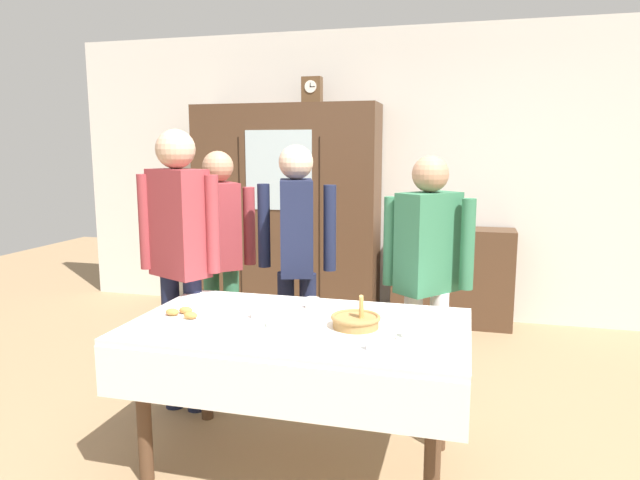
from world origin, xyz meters
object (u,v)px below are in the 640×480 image
(bread_basket, at_px, (356,320))
(spoon_back_edge, at_px, (271,307))
(wall_cabinet, at_px, (287,211))
(tea_cup_near_left, at_px, (274,322))
(tea_cup_front_edge, at_px, (410,333))
(person_near_right_end, at_px, (179,243))
(person_beside_shelf, at_px, (428,263))
(tea_cup_mid_left, at_px, (376,346))
(tea_cup_back_edge, at_px, (313,304))
(mantel_clock, at_px, (312,90))
(spoon_mid_left, at_px, (240,301))
(spoon_center, at_px, (406,311))
(bookshelf_low, at_px, (452,276))
(person_behind_table_right, at_px, (220,242))
(person_by_cabinet, at_px, (296,245))
(dining_table, at_px, (297,345))
(book_stack, at_px, (454,224))
(tea_cup_far_right, at_px, (259,314))
(pastry_plate, at_px, (182,317))

(bread_basket, distance_m, spoon_back_edge, 0.56)
(wall_cabinet, xyz_separation_m, tea_cup_near_left, (0.81, -2.66, -0.22))
(tea_cup_front_edge, distance_m, person_near_right_end, 1.54)
(person_near_right_end, height_order, person_beside_shelf, person_near_right_end)
(tea_cup_mid_left, bearing_deg, person_near_right_end, 150.88)
(tea_cup_back_edge, height_order, bread_basket, bread_basket)
(tea_cup_mid_left, bearing_deg, tea_cup_front_edge, 58.46)
(mantel_clock, bearing_deg, spoon_back_edge, -79.82)
(spoon_mid_left, bearing_deg, mantel_clock, 95.28)
(spoon_center, relative_size, person_near_right_end, 0.07)
(bookshelf_low, distance_m, tea_cup_front_edge, 2.73)
(spoon_mid_left, relative_size, person_behind_table_right, 0.08)
(tea_cup_front_edge, xyz_separation_m, person_by_cabinet, (-0.83, 0.95, 0.21))
(person_beside_shelf, bearing_deg, dining_table, -127.71)
(tea_cup_front_edge, bearing_deg, person_behind_table_right, 142.54)
(person_behind_table_right, bearing_deg, tea_cup_front_edge, -37.46)
(tea_cup_front_edge, height_order, person_near_right_end, person_near_right_end)
(tea_cup_mid_left, relative_size, spoon_back_edge, 1.09)
(mantel_clock, xyz_separation_m, spoon_back_edge, (0.42, -2.33, -1.37))
(tea_cup_near_left, xyz_separation_m, person_behind_table_right, (-0.78, 1.10, 0.18))
(wall_cabinet, bearing_deg, tea_cup_near_left, -73.13)
(tea_cup_back_edge, bearing_deg, person_behind_table_right, 139.40)
(mantel_clock, distance_m, tea_cup_front_edge, 3.21)
(book_stack, distance_m, tea_cup_near_left, 2.82)
(tea_cup_near_left, relative_size, person_near_right_end, 0.08)
(wall_cabinet, bearing_deg, bread_basket, -65.15)
(bookshelf_low, distance_m, person_behind_table_right, 2.29)
(tea_cup_front_edge, bearing_deg, tea_cup_near_left, -179.31)
(spoon_back_edge, bearing_deg, person_near_right_end, 162.88)
(tea_cup_back_edge, relative_size, spoon_center, 1.09)
(bookshelf_low, relative_size, person_near_right_end, 0.63)
(tea_cup_back_edge, height_order, person_beside_shelf, person_beside_shelf)
(dining_table, bearing_deg, spoon_center, 36.42)
(dining_table, height_order, bread_basket, bread_basket)
(dining_table, xyz_separation_m, tea_cup_front_edge, (0.55, -0.07, 0.13))
(bread_basket, xyz_separation_m, person_beside_shelf, (0.28, 0.70, 0.16))
(person_by_cabinet, bearing_deg, bookshelf_low, 61.89)
(bookshelf_low, height_order, tea_cup_back_edge, bookshelf_low)
(wall_cabinet, height_order, tea_cup_mid_left, wall_cabinet)
(tea_cup_back_edge, bearing_deg, person_by_cabinet, 114.51)
(spoon_back_edge, bearing_deg, bread_basket, -23.52)
(bread_basket, xyz_separation_m, spoon_mid_left, (-0.72, 0.29, -0.03))
(dining_table, relative_size, mantel_clock, 6.84)
(book_stack, xyz_separation_m, tea_cup_back_edge, (-0.66, -2.37, -0.15))
(bookshelf_low, relative_size, spoon_mid_left, 9.02)
(mantel_clock, xyz_separation_m, tea_cup_front_edge, (1.20, -2.66, -1.35))
(tea_cup_far_right, xyz_separation_m, spoon_back_edge, (-0.01, 0.22, -0.02))
(wall_cabinet, xyz_separation_m, person_near_right_end, (0.03, -2.14, 0.04))
(book_stack, distance_m, person_beside_shelf, 1.91)
(pastry_plate, bearing_deg, spoon_back_edge, 40.75)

